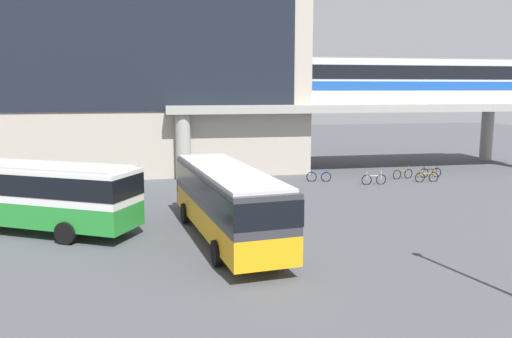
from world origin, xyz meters
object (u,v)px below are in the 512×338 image
at_px(bus_secondary, 26,190).
at_px(bicycle_orange, 427,177).
at_px(pedestrian_waiting_near_stop, 114,183).
at_px(station_building, 125,57).
at_px(bicycle_blue, 319,177).
at_px(train, 376,79).
at_px(bus_main, 227,196).
at_px(bicycle_red, 241,182).
at_px(bicycle_brown, 403,174).
at_px(bicycle_silver, 374,180).
at_px(pedestrian_near_building, 180,192).
at_px(bicycle_black, 430,173).

bearing_deg(bus_secondary, bicycle_orange, 17.99).
distance_m(bus_secondary, pedestrian_waiting_near_stop, 8.26).
relative_size(station_building, bicycle_blue, 16.11).
distance_m(train, bus_main, 24.39).
bearing_deg(bicycle_red, train, 27.21).
xyz_separation_m(bus_main, bicycle_brown, (14.97, 13.01, -1.63)).
xyz_separation_m(bus_secondary, bicycle_blue, (17.52, 9.82, -1.63)).
xyz_separation_m(bus_secondary, bicycle_silver, (20.93, 7.93, -1.63)).
distance_m(bus_secondary, bicycle_orange, 26.41).
xyz_separation_m(bicycle_silver, pedestrian_waiting_near_stop, (-17.50, -0.49, 0.49)).
xyz_separation_m(bicycle_silver, bicycle_red, (-9.24, 0.90, 0.00)).
relative_size(bicycle_silver, pedestrian_near_building, 0.98).
bearing_deg(bicycle_black, bus_main, -142.68).
distance_m(bicycle_red, pedestrian_waiting_near_stop, 8.40).
distance_m(bus_secondary, pedestrian_near_building, 8.13).
distance_m(station_building, train, 21.24).
bearing_deg(bicycle_black, bicycle_orange, -126.01).
bearing_deg(bus_secondary, pedestrian_near_building, 25.50).
relative_size(station_building, bicycle_brown, 16.16).
bearing_deg(train, station_building, 164.32).
distance_m(bicycle_silver, bicycle_black, 5.76).
bearing_deg(bicycle_brown, pedestrian_waiting_near_stop, -173.72).
xyz_separation_m(train, bicycle_blue, (-6.49, -5.34, -7.02)).
bearing_deg(bus_main, bicycle_blue, 57.11).
relative_size(bicycle_blue, pedestrian_near_building, 0.96).
height_order(bus_secondary, bicycle_black, bus_secondary).
xyz_separation_m(bus_secondary, bicycle_red, (11.69, 8.83, -1.63)).
bearing_deg(bicycle_red, bicycle_black, 4.14).
height_order(bus_main, pedestrian_waiting_near_stop, bus_main).
xyz_separation_m(bicycle_brown, bicycle_silver, (-3.07, -1.77, 0.00)).
distance_m(train, bicycle_black, 9.09).
bearing_deg(pedestrian_waiting_near_stop, station_building, 89.11).
distance_m(station_building, pedestrian_near_building, 19.68).
distance_m(bus_main, bicycle_orange, 19.78).
relative_size(bus_main, bicycle_red, 6.44).
xyz_separation_m(station_building, bicycle_silver, (17.30, -12.95, -8.91)).
xyz_separation_m(bicycle_orange, bicycle_red, (-13.38, 0.69, 0.00)).
height_order(bicycle_orange, bicycle_red, same).
distance_m(station_building, bicycle_silver, 23.38).
bearing_deg(bicycle_silver, bicycle_blue, 150.97).
distance_m(bus_secondary, bicycle_red, 14.74).
distance_m(bus_main, bicycle_red, 12.54).
height_order(bicycle_red, pedestrian_waiting_near_stop, pedestrian_waiting_near_stop).
height_order(bicycle_blue, pedestrian_waiting_near_stop, pedestrian_waiting_near_stop).
bearing_deg(pedestrian_waiting_near_stop, bicycle_blue, 9.61).
xyz_separation_m(bus_secondary, bicycle_orange, (25.07, 8.14, -1.63)).
height_order(bus_secondary, pedestrian_near_building, bus_secondary).
height_order(train, bicycle_black, train).
distance_m(bicycle_black, bicycle_blue, 8.82).
distance_m(bicycle_red, bicycle_black, 14.69).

